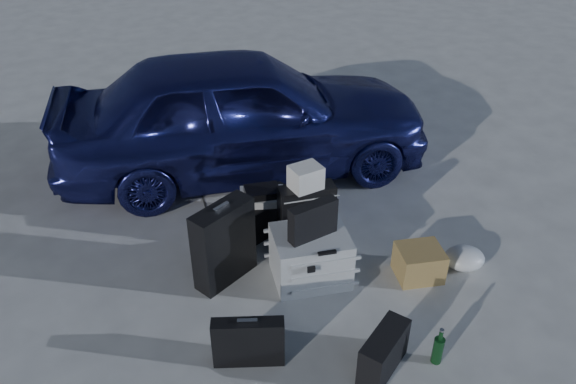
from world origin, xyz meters
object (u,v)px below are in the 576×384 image
object	(u,v)px
cardboard_box	(419,263)
suitcase_right	(306,215)
car	(243,112)
briefcase	(248,342)
suitcase_left	(224,244)
pelican_case	(310,256)
duffel_bag	(264,214)
green_bottle	(439,346)

from	to	relation	value
cardboard_box	suitcase_right	bearing A→B (deg)	127.02
car	briefcase	xyz separation A→B (m)	(-1.01, -2.43, -0.45)
suitcase_left	briefcase	bearing A→B (deg)	-124.19
car	suitcase_left	world-z (taller)	car
pelican_case	suitcase_left	size ratio (longest dim) A/B	0.86
briefcase	duffel_bag	xyz separation A→B (m)	(0.73, 1.33, -0.03)
pelican_case	duffel_bag	size ratio (longest dim) A/B	0.92
car	briefcase	distance (m)	2.67
car	pelican_case	size ratio (longest dim) A/B	6.47
briefcase	suitcase_left	distance (m)	0.90
cardboard_box	green_bottle	xyz separation A→B (m)	(-0.43, -0.77, 0.01)
briefcase	cardboard_box	xyz separation A→B (m)	(1.57, 0.20, -0.05)
car	cardboard_box	xyz separation A→B (m)	(0.56, -2.24, -0.51)
car	suitcase_right	size ratio (longest dim) A/B	6.58
pelican_case	suitcase_left	distance (m)	0.69
pelican_case	cardboard_box	distance (m)	0.88
green_bottle	cardboard_box	bearing A→B (deg)	60.54
pelican_case	green_bottle	size ratio (longest dim) A/B	2.02
suitcase_right	pelican_case	bearing A→B (deg)	-102.85
car	duffel_bag	size ratio (longest dim) A/B	5.98
pelican_case	cardboard_box	bearing A→B (deg)	-11.58
suitcase_left	suitcase_right	world-z (taller)	suitcase_left
cardboard_box	green_bottle	distance (m)	0.88
cardboard_box	car	bearing A→B (deg)	104.12
suitcase_right	duffel_bag	bearing A→B (deg)	136.41
suitcase_right	duffel_bag	size ratio (longest dim) A/B	0.91
duffel_bag	car	bearing A→B (deg)	58.11
cardboard_box	pelican_case	bearing A→B (deg)	154.52
green_bottle	pelican_case	bearing A→B (deg)	107.30
briefcase	suitcase_left	xyz separation A→B (m)	(0.17, 0.87, 0.15)
duffel_bag	cardboard_box	xyz separation A→B (m)	(0.84, -1.14, -0.03)
suitcase_right	cardboard_box	bearing A→B (deg)	-41.73
car	green_bottle	size ratio (longest dim) A/B	13.03
briefcase	green_bottle	distance (m)	1.27
duffel_bag	green_bottle	bearing A→B (deg)	-95.64
car	duffel_bag	distance (m)	1.23
suitcase_right	duffel_bag	distance (m)	0.44
suitcase_right	cardboard_box	xyz separation A→B (m)	(0.60, -0.80, -0.15)
green_bottle	duffel_bag	bearing A→B (deg)	102.09
pelican_case	green_bottle	xyz separation A→B (m)	(0.36, -1.14, -0.07)
suitcase_left	cardboard_box	xyz separation A→B (m)	(1.39, -0.68, -0.21)
duffel_bag	briefcase	bearing A→B (deg)	-136.36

